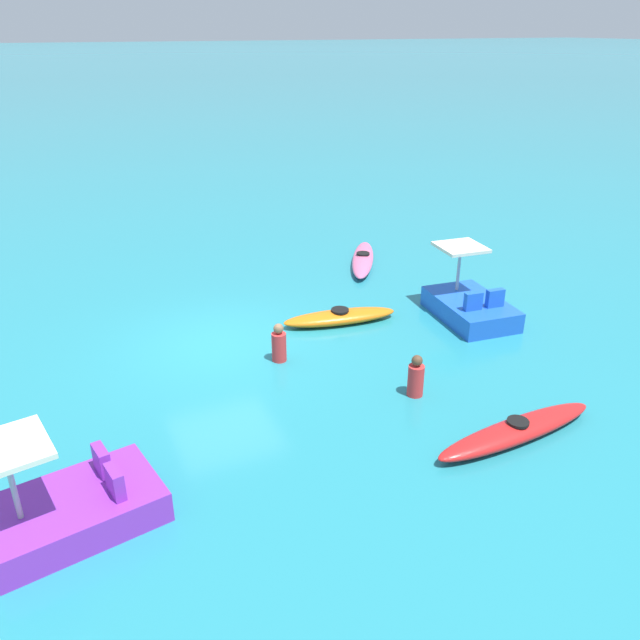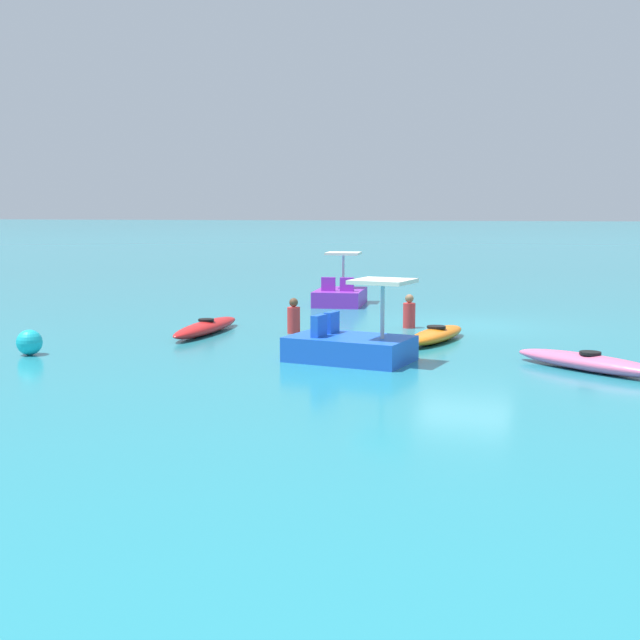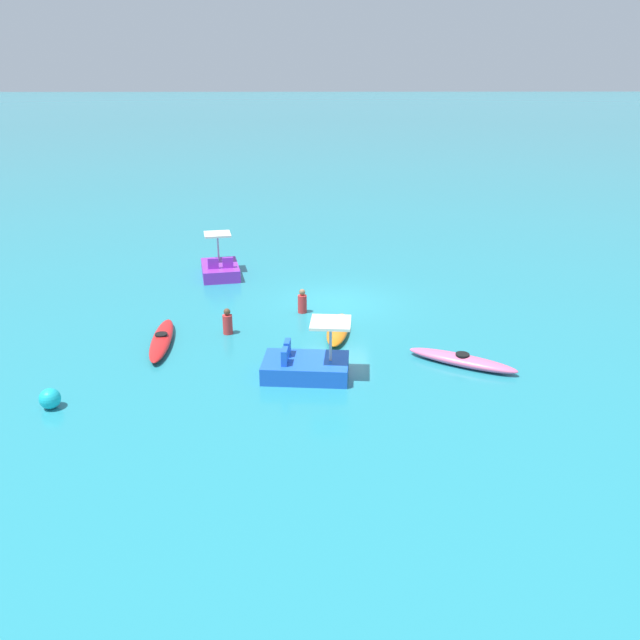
% 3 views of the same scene
% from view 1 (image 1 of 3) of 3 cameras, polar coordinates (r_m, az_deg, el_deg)
% --- Properties ---
extents(ground_plane, '(600.00, 600.00, 0.00)m').
position_cam_1_polar(ground_plane, '(14.81, -9.04, -2.15)').
color(ground_plane, teal).
extents(kayak_orange, '(2.91, 1.12, 0.37)m').
position_cam_1_polar(kayak_orange, '(15.59, 1.79, 0.28)').
color(kayak_orange, orange).
rests_on(kayak_orange, ground_plane).
extents(kayak_pink, '(2.21, 3.13, 0.37)m').
position_cam_1_polar(kayak_pink, '(19.56, 3.87, 5.47)').
color(kayak_pink, pink).
rests_on(kayak_pink, ground_plane).
extents(kayak_red, '(3.52, 0.86, 0.37)m').
position_cam_1_polar(kayak_red, '(11.91, 17.25, -9.46)').
color(kayak_red, red).
rests_on(kayak_red, ground_plane).
extents(pedal_boat_blue, '(1.73, 2.56, 1.68)m').
position_cam_1_polar(pedal_boat_blue, '(16.24, 13.32, 1.30)').
color(pedal_boat_blue, blue).
rests_on(pedal_boat_blue, ground_plane).
extents(pedal_boat_purple, '(2.65, 1.92, 1.68)m').
position_cam_1_polar(pedal_boat_purple, '(10.23, -21.30, -15.36)').
color(pedal_boat_purple, purple).
rests_on(pedal_boat_purple, ground_plane).
extents(person_near_shore, '(0.45, 0.45, 0.88)m').
position_cam_1_polar(person_near_shore, '(13.79, -3.71, -2.21)').
color(person_near_shore, red).
rests_on(person_near_shore, ground_plane).
extents(person_by_kayaks, '(0.43, 0.43, 0.88)m').
position_cam_1_polar(person_by_kayaks, '(12.64, 8.61, -5.16)').
color(person_by_kayaks, red).
rests_on(person_by_kayaks, ground_plane).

